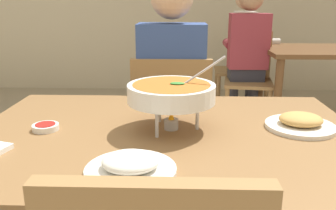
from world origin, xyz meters
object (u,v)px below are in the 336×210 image
(appetizer_plate, at_px, (300,123))
(patron_bg_right, at_px, (247,43))
(chair_bg_right, at_px, (244,64))
(curry_bowl, at_px, (171,93))
(sauce_dish, at_px, (46,126))
(dining_table_far, at_px, (318,63))
(diner_main, at_px, (172,83))
(chair_bg_middle, at_px, (248,73))
(rice_plate, at_px, (131,166))
(chair_diner_main, at_px, (172,124))
(dining_table_main, at_px, (167,159))
(patron_bg_middle, at_px, (247,49))

(appetizer_plate, distance_m, patron_bg_right, 2.68)
(chair_bg_right, relative_size, patron_bg_right, 0.69)
(appetizer_plate, xyz_separation_m, chair_bg_right, (0.28, 2.68, -0.26))
(curry_bowl, xyz_separation_m, sauce_dish, (-0.44, -0.02, -0.12))
(dining_table_far, bearing_deg, appetizer_plate, -111.90)
(patron_bg_right, bearing_deg, appetizer_plate, -96.25)
(curry_bowl, height_order, dining_table_far, curry_bowl)
(diner_main, relative_size, chair_bg_middle, 1.46)
(rice_plate, relative_size, patron_bg_right, 0.18)
(diner_main, xyz_separation_m, sauce_dish, (-0.42, -0.78, 0.02))
(appetizer_plate, bearing_deg, dining_table_far, 68.10)
(chair_diner_main, xyz_separation_m, curry_bowl, (0.02, -0.73, 0.37))
(dining_table_main, xyz_separation_m, diner_main, (0.00, 0.79, 0.09))
(diner_main, height_order, chair_bg_middle, diner_main)
(curry_bowl, distance_m, sauce_dish, 0.45)
(curry_bowl, xyz_separation_m, rice_plate, (-0.10, -0.33, -0.11))
(diner_main, height_order, sauce_dish, diner_main)
(rice_plate, bearing_deg, appetizer_plate, 32.88)
(sauce_dish, distance_m, chair_bg_right, 2.97)
(dining_table_far, bearing_deg, rice_plate, -119.43)
(sauce_dish, height_order, chair_bg_middle, chair_bg_middle)
(diner_main, height_order, patron_bg_right, same)
(chair_bg_middle, distance_m, patron_bg_middle, 0.24)
(diner_main, distance_m, dining_table_far, 1.95)
(dining_table_main, xyz_separation_m, sauce_dish, (-0.42, 0.00, 0.11))
(diner_main, distance_m, patron_bg_middle, 1.60)
(dining_table_main, height_order, dining_table_far, same)
(diner_main, height_order, appetizer_plate, diner_main)
(diner_main, xyz_separation_m, dining_table_far, (1.34, 1.42, -0.13))
(appetizer_plate, bearing_deg, diner_main, 122.32)
(dining_table_main, height_order, patron_bg_right, patron_bg_right)
(appetizer_plate, relative_size, patron_bg_middle, 0.18)
(sauce_dish, bearing_deg, dining_table_main, -0.59)
(dining_table_far, height_order, patron_bg_right, patron_bg_right)
(patron_bg_right, bearing_deg, chair_diner_main, -111.20)
(appetizer_plate, height_order, chair_bg_right, chair_bg_right)
(chair_bg_right, xyz_separation_m, patron_bg_right, (0.01, -0.01, 0.24))
(chair_diner_main, bearing_deg, dining_table_far, 47.35)
(chair_bg_middle, xyz_separation_m, patron_bg_middle, (-0.03, -0.02, 0.24))
(dining_table_far, relative_size, chair_bg_right, 1.11)
(dining_table_main, xyz_separation_m, chair_diner_main, (-0.00, 0.75, -0.14))
(chair_bg_middle, bearing_deg, dining_table_main, -107.39)
(patron_bg_right, bearing_deg, patron_bg_middle, -99.78)
(chair_bg_right, relative_size, patron_bg_middle, 0.69)
(chair_diner_main, height_order, chair_bg_middle, same)
(diner_main, relative_size, patron_bg_right, 1.00)
(dining_table_main, height_order, appetizer_plate, appetizer_plate)
(chair_diner_main, bearing_deg, dining_table_main, -90.00)
(patron_bg_middle, distance_m, patron_bg_right, 0.49)
(chair_bg_middle, bearing_deg, dining_table_far, -4.12)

